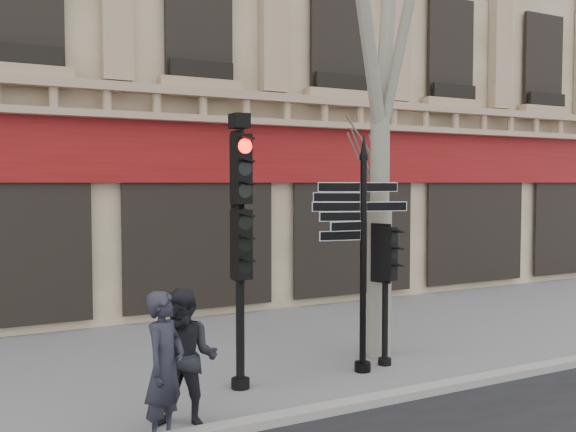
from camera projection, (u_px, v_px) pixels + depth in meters
name	position (u px, v px, depth m)	size (l,w,h in m)	color
ground	(312.00, 378.00, 9.68)	(80.00, 80.00, 0.00)	slate
kerb	(366.00, 402.00, 8.44)	(80.00, 0.25, 0.12)	gray
fingerpost	(363.00, 212.00, 9.89)	(1.99, 1.99, 3.71)	black
traffic_signal_main	(240.00, 216.00, 9.07)	(0.44, 0.32, 3.92)	black
traffic_signal_secondary	(385.00, 269.00, 10.30)	(0.44, 0.38, 2.24)	black
pedestrian_a	(165.00, 367.00, 7.24)	(0.63, 0.41, 1.73)	#20202B
pedestrian_b	(185.00, 359.00, 7.68)	(0.82, 0.64, 1.68)	black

